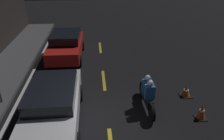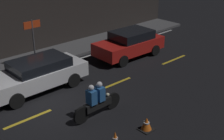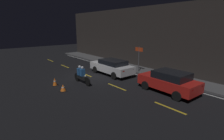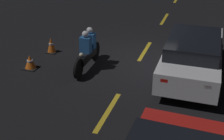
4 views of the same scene
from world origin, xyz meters
name	(u,v)px [view 3 (image 3 of 4)]	position (x,y,z in m)	size (l,w,h in m)	color
ground_plane	(91,77)	(0.00, 0.00, 0.00)	(56.00, 56.00, 0.00)	black
raised_curb	(131,68)	(0.00, 5.07, 0.08)	(28.00, 2.24, 0.16)	#4C4C4F
building_front	(140,38)	(0.00, 6.34, 3.20)	(28.00, 0.30, 6.40)	#2D2826
lane_dash_a	(50,60)	(-10.00, 0.00, 0.00)	(2.00, 0.14, 0.01)	gold
lane_dash_b	(65,66)	(-5.50, 0.00, 0.00)	(2.00, 0.14, 0.01)	gold
lane_dash_c	(85,74)	(-1.00, 0.00, 0.00)	(2.00, 0.14, 0.01)	gold
lane_dash_d	(117,87)	(3.50, 0.00, 0.00)	(2.00, 0.14, 0.01)	gold
lane_dash_e	(169,108)	(8.00, 0.00, 0.00)	(2.00, 0.14, 0.01)	gold
lane_solid_kerb	(122,70)	(0.00, 3.70, 0.00)	(25.20, 0.14, 0.01)	silver
sedan_white	(112,66)	(0.55, 1.92, 0.77)	(4.56, 1.92, 1.42)	silver
taxi_red	(169,81)	(6.55, 2.07, 0.79)	(4.09, 2.01, 1.49)	red
motorcycle	(81,75)	(1.07, -1.58, 0.66)	(2.27, 0.37, 1.41)	black
traffic_cone_near	(55,82)	(0.27, -3.46, 0.30)	(0.42, 0.42, 0.61)	black
traffic_cone_mid	(63,88)	(1.79, -3.48, 0.24)	(0.50, 0.50, 0.50)	black
shop_sign	(139,54)	(1.80, 4.25, 1.84)	(0.90, 0.08, 2.40)	#4C4C51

